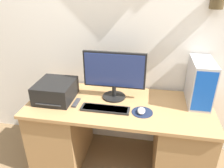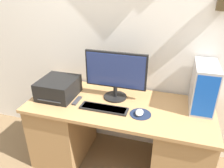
% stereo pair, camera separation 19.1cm
% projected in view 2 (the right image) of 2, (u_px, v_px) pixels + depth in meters
% --- Properties ---
extents(wall_back, '(6.40, 0.16, 2.79)m').
position_uv_depth(wall_back, '(132.00, 22.00, 2.04)').
color(wall_back, white).
rests_on(wall_back, ground_plane).
extents(desk, '(1.66, 0.70, 0.70)m').
position_uv_depth(desk, '(118.00, 134.00, 2.13)').
color(desk, tan).
rests_on(desk, ground_plane).
extents(monitor, '(0.57, 0.22, 0.45)m').
position_uv_depth(monitor, '(116.00, 73.00, 1.98)').
color(monitor, black).
rests_on(monitor, desk).
extents(keyboard, '(0.42, 0.12, 0.02)m').
position_uv_depth(keyboard, '(104.00, 108.00, 1.90)').
color(keyboard, black).
rests_on(keyboard, desk).
extents(mousepad, '(0.18, 0.18, 0.00)m').
position_uv_depth(mousepad, '(140.00, 114.00, 1.83)').
color(mousepad, '#19233D').
rests_on(mousepad, desk).
extents(mouse, '(0.07, 0.10, 0.04)m').
position_uv_depth(mouse, '(139.00, 113.00, 1.82)').
color(mouse, silver).
rests_on(mouse, mousepad).
extents(computer_tower, '(0.19, 0.39, 0.40)m').
position_uv_depth(computer_tower, '(203.00, 87.00, 1.85)').
color(computer_tower, '#B2B2B7').
rests_on(computer_tower, desk).
extents(printer, '(0.33, 0.37, 0.17)m').
position_uv_depth(printer, '(58.00, 88.00, 2.09)').
color(printer, black).
rests_on(printer, desk).
extents(remote_control, '(0.04, 0.15, 0.02)m').
position_uv_depth(remote_control, '(77.00, 101.00, 2.02)').
color(remote_control, '#38383D').
rests_on(remote_control, desk).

